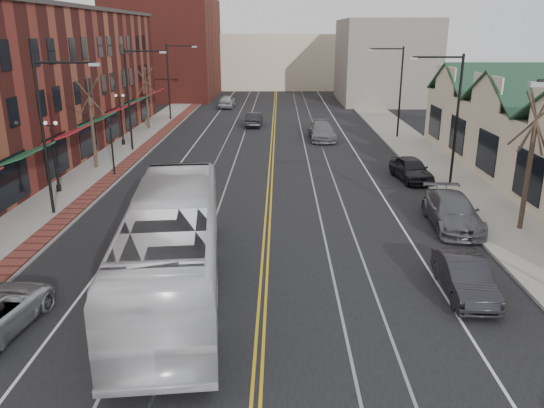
{
  "coord_description": "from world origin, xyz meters",
  "views": [
    {
      "loc": [
        0.6,
        -10.69,
        9.39
      ],
      "look_at": [
        0.28,
        11.97,
        2.0
      ],
      "focal_mm": 35.0,
      "sensor_mm": 36.0,
      "label": 1
    }
  ],
  "objects_px": {
    "parked_car_d": "(411,169)",
    "transit_bus": "(173,246)",
    "parked_car_c": "(452,211)",
    "parked_car_b": "(464,277)"
  },
  "relations": [
    {
      "from": "parked_car_d",
      "to": "transit_bus",
      "type": "bearing_deg",
      "value": -136.05
    },
    {
      "from": "parked_car_c",
      "to": "parked_car_d",
      "type": "xyz_separation_m",
      "value": [
        0.0,
        8.76,
        -0.03
      ]
    },
    {
      "from": "transit_bus",
      "to": "parked_car_c",
      "type": "distance_m",
      "value": 14.58
    },
    {
      "from": "parked_car_c",
      "to": "transit_bus",
      "type": "bearing_deg",
      "value": -147.24
    },
    {
      "from": "parked_car_b",
      "to": "parked_car_c",
      "type": "bearing_deg",
      "value": 77.89
    },
    {
      "from": "parked_car_c",
      "to": "parked_car_d",
      "type": "bearing_deg",
      "value": 92.9
    },
    {
      "from": "parked_car_b",
      "to": "parked_car_c",
      "type": "relative_size",
      "value": 0.78
    },
    {
      "from": "transit_bus",
      "to": "parked_car_b",
      "type": "height_order",
      "value": "transit_bus"
    },
    {
      "from": "transit_bus",
      "to": "parked_car_b",
      "type": "xyz_separation_m",
      "value": [
        10.81,
        -0.06,
        -1.17
      ]
    },
    {
      "from": "parked_car_b",
      "to": "parked_car_d",
      "type": "bearing_deg",
      "value": 85.34
    }
  ]
}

